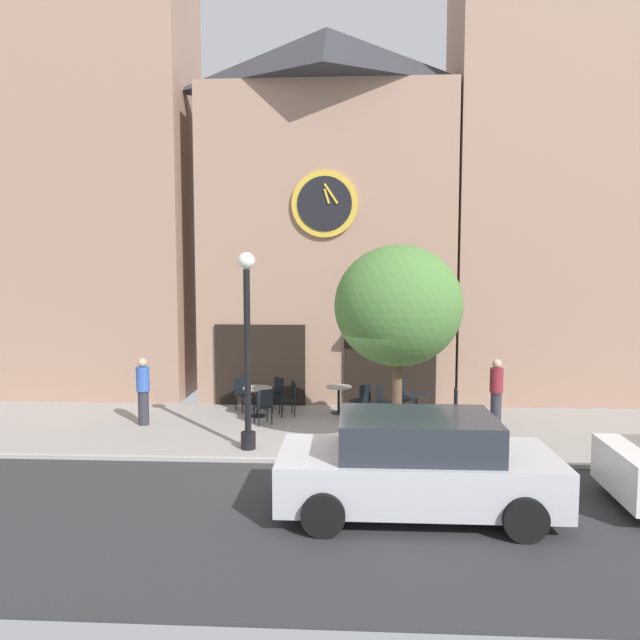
# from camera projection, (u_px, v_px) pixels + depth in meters

# --- Properties ---
(ground_plane) EXTENTS (27.37, 10.12, 0.13)m
(ground_plane) POSITION_uv_depth(u_px,v_px,m) (327.00, 467.00, 11.12)
(ground_plane) COLOR gray
(clock_building) EXTENTS (7.33, 3.57, 10.86)m
(clock_building) POSITION_uv_depth(u_px,v_px,m) (327.00, 211.00, 16.84)
(clock_building) COLOR #9E7A66
(clock_building) RESTS_ON ground_plane
(neighbor_building_left) EXTENTS (6.93, 3.14, 14.98)m
(neighbor_building_left) POSITION_uv_depth(u_px,v_px,m) (79.00, 152.00, 17.51)
(neighbor_building_left) COLOR #9E7A66
(neighbor_building_left) RESTS_ON ground_plane
(neighbor_building_right) EXTENTS (6.38, 3.01, 13.29)m
(neighbor_building_right) POSITION_uv_depth(u_px,v_px,m) (561.00, 175.00, 16.75)
(neighbor_building_right) COLOR #9E7A66
(neighbor_building_right) RESTS_ON ground_plane
(street_lamp) EXTENTS (0.36, 0.36, 4.20)m
(street_lamp) POSITION_uv_depth(u_px,v_px,m) (247.00, 350.00, 12.00)
(street_lamp) COLOR black
(street_lamp) RESTS_ON ground_plane
(street_tree) EXTENTS (2.64, 2.38, 4.34)m
(street_tree) POSITION_uv_depth(u_px,v_px,m) (398.00, 306.00, 11.72)
(street_tree) COLOR brown
(street_tree) RESTS_ON ground_plane
(cafe_table_center) EXTENTS (0.77, 0.77, 0.77)m
(cafe_table_center) POSITION_uv_depth(u_px,v_px,m) (258.00, 395.00, 14.85)
(cafe_table_center) COLOR black
(cafe_table_center) RESTS_ON ground_plane
(cafe_table_near_curb) EXTENTS (0.68, 0.68, 0.74)m
(cafe_table_near_curb) POSITION_uv_depth(u_px,v_px,m) (339.00, 394.00, 15.19)
(cafe_table_near_curb) COLOR black
(cafe_table_near_curb) RESTS_ON ground_plane
(cafe_table_near_door) EXTENTS (0.68, 0.68, 0.72)m
(cafe_table_near_door) POSITION_uv_depth(u_px,v_px,m) (416.00, 403.00, 14.25)
(cafe_table_near_door) COLOR black
(cafe_table_near_door) RESTS_ON ground_plane
(cafe_chair_facing_street) EXTENTS (0.57, 0.57, 0.90)m
(cafe_chair_facing_street) POSITION_uv_depth(u_px,v_px,m) (276.00, 391.00, 15.50)
(cafe_chair_facing_street) COLOR black
(cafe_chair_facing_street) RESTS_ON ground_plane
(cafe_chair_facing_wall) EXTENTS (0.54, 0.54, 0.90)m
(cafe_chair_facing_wall) POSITION_uv_depth(u_px,v_px,m) (264.00, 404.00, 14.04)
(cafe_chair_facing_wall) COLOR black
(cafe_chair_facing_wall) RESTS_ON ground_plane
(cafe_chair_right_end) EXTENTS (0.52, 0.52, 0.90)m
(cafe_chair_right_end) POSITION_uv_depth(u_px,v_px,m) (383.00, 399.00, 14.55)
(cafe_chair_right_end) COLOR black
(cafe_chair_right_end) RESTS_ON ground_plane
(cafe_chair_left_end) EXTENTS (0.57, 0.57, 0.90)m
(cafe_chair_left_end) POSITION_uv_depth(u_px,v_px,m) (362.00, 398.00, 14.67)
(cafe_chair_left_end) COLOR black
(cafe_chair_left_end) RESTS_ON ground_plane
(cafe_chair_near_tree) EXTENTS (0.42, 0.42, 0.90)m
(cafe_chair_near_tree) POSITION_uv_depth(u_px,v_px,m) (452.00, 404.00, 14.04)
(cafe_chair_near_tree) COLOR black
(cafe_chair_near_tree) RESTS_ON ground_plane
(cafe_chair_mid_row) EXTENTS (0.50, 0.50, 0.90)m
(cafe_chair_mid_row) POSITION_uv_depth(u_px,v_px,m) (290.00, 396.00, 14.95)
(cafe_chair_mid_row) COLOR black
(cafe_chair_mid_row) RESTS_ON ground_plane
(cafe_chair_outer) EXTENTS (0.57, 0.57, 0.90)m
(cafe_chair_outer) POSITION_uv_depth(u_px,v_px,m) (243.00, 391.00, 15.53)
(cafe_chair_outer) COLOR black
(cafe_chair_outer) RESTS_ON ground_plane
(cafe_chair_near_lamp) EXTENTS (0.55, 0.55, 0.90)m
(cafe_chair_near_lamp) POSITION_uv_depth(u_px,v_px,m) (401.00, 395.00, 14.99)
(cafe_chair_near_lamp) COLOR black
(cafe_chair_near_lamp) RESTS_ON ground_plane
(pedestrian_maroon) EXTENTS (0.44, 0.44, 1.67)m
(pedestrian_maroon) POSITION_uv_depth(u_px,v_px,m) (496.00, 392.00, 13.85)
(pedestrian_maroon) COLOR #2D2D38
(pedestrian_maroon) RESTS_ON ground_plane
(pedestrian_blue) EXTENTS (0.37, 0.37, 1.67)m
(pedestrian_blue) POSITION_uv_depth(u_px,v_px,m) (143.00, 390.00, 14.03)
(pedestrian_blue) COLOR #2D2D38
(pedestrian_blue) RESTS_ON ground_plane
(parked_car_silver) EXTENTS (4.30, 2.03, 1.55)m
(parked_car_silver) POSITION_uv_depth(u_px,v_px,m) (416.00, 465.00, 8.90)
(parked_car_silver) COLOR #B7BABF
(parked_car_silver) RESTS_ON ground_plane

